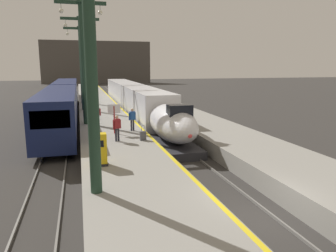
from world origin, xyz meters
TOP-DOWN VIEW (x-y plane):
  - ground_plane at (0.00, 0.00)m, footprint 260.00×260.00m
  - platform_left at (-4.05, 24.75)m, footprint 4.80×110.00m
  - platform_right at (4.05, 24.75)m, footprint 4.80×110.00m
  - platform_left_safety_stripe at (-1.77, 24.75)m, footprint 0.20×107.80m
  - rail_main_left at (-0.75, 27.50)m, footprint 0.08×110.00m
  - rail_main_right at (0.75, 27.50)m, footprint 0.08×110.00m
  - rail_secondary_left at (-8.85, 27.50)m, footprint 0.08×110.00m
  - rail_secondary_right at (-7.35, 27.50)m, footprint 0.08×110.00m
  - highspeed_train_main at (0.00, 26.78)m, footprint 2.92×39.06m
  - regional_train_adjacent at (-8.10, 27.83)m, footprint 2.85×36.60m
  - station_column_near at (-5.90, 1.94)m, footprint 4.00×0.68m
  - station_column_mid at (-5.90, 17.43)m, footprint 4.00×0.68m
  - station_column_far at (-5.90, 26.37)m, footprint 4.00×0.68m
  - station_column_distant at (-5.90, 33.73)m, footprint 4.00×0.68m
  - passenger_near_edge at (-4.12, 10.32)m, footprint 0.54×0.33m
  - passenger_mid_platform at (-2.61, 13.43)m, footprint 0.55×0.31m
  - passenger_far_waiting at (-5.02, 16.29)m, footprint 0.57×0.24m
  - rolling_suitcase at (-2.45, 10.12)m, footprint 0.40×0.22m
  - ticket_machine_yellow at (-5.55, 5.38)m, footprint 0.76×0.62m
  - departure_info_board at (-4.02, 12.80)m, footprint 0.90×0.10m
  - terminus_back_wall at (0.00, 102.00)m, footprint 36.00×2.00m

SIDE VIEW (x-z plane):
  - ground_plane at x=0.00m, z-range 0.00..0.00m
  - rail_main_left at x=-0.75m, z-range 0.00..0.12m
  - rail_main_right at x=0.75m, z-range 0.00..0.12m
  - rail_secondary_left at x=-8.85m, z-range 0.00..0.12m
  - rail_secondary_right at x=-7.35m, z-range 0.00..0.12m
  - platform_left at x=-4.05m, z-range 0.00..1.05m
  - platform_right at x=4.05m, z-range 0.00..1.05m
  - platform_left_safety_stripe at x=-1.77m, z-range 1.05..1.06m
  - rolling_suitcase at x=-2.45m, z-range 0.86..1.85m
  - ticket_machine_yellow at x=-5.55m, z-range 0.99..2.59m
  - highspeed_train_main at x=0.00m, z-range 0.12..3.72m
  - passenger_near_edge at x=-4.12m, z-range 1.19..2.88m
  - passenger_mid_platform at x=-2.61m, z-range 1.19..2.88m
  - passenger_far_waiting at x=-5.02m, z-range 1.19..2.88m
  - regional_train_adjacent at x=-8.10m, z-range 0.23..4.03m
  - departure_info_board at x=-4.02m, z-range 1.50..3.62m
  - station_column_near at x=-5.90m, z-range 1.97..10.85m
  - station_column_distant at x=-5.90m, z-range 2.00..11.76m
  - station_column_far at x=-5.90m, z-range 2.01..11.96m
  - terminus_back_wall at x=0.00m, z-range 0.00..14.00m
  - station_column_mid at x=-5.90m, z-range 2.01..12.01m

